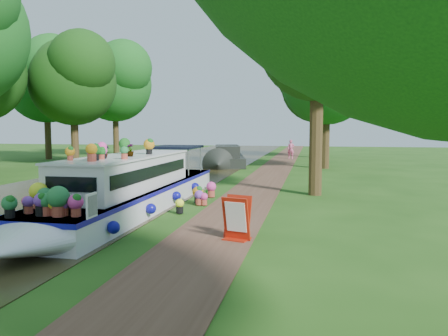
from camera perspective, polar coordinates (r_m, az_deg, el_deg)
ground at (r=15.96m, az=-2.01°, el=-4.75°), size 100.00×100.00×0.00m
canal_water at (r=18.30m, az=-20.64°, el=-3.76°), size 10.00×100.00×0.02m
towpath at (r=15.72m, az=2.26°, el=-4.85°), size 2.20×100.00×0.03m
plant_boat at (r=14.71m, az=-12.39°, el=-2.37°), size 2.29×13.52×2.27m
tree_near_overhang at (r=18.72m, az=12.14°, el=16.96°), size 5.52×5.28×8.99m
tree_near_mid at (r=30.58m, az=13.26°, el=12.05°), size 6.90×6.60×9.40m
tree_near_far at (r=41.58m, az=12.13°, el=11.11°), size 7.59×7.26×10.30m
tree_far_c at (r=34.23m, az=-19.09°, el=11.32°), size 7.13×6.82×9.59m
tree_far_d at (r=43.83m, az=-14.06°, el=11.22°), size 8.05×7.70×10.85m
tree_far_h at (r=41.42m, az=-22.20°, el=10.98°), size 7.82×7.48×10.49m
second_boat at (r=31.76m, az=0.45°, el=1.37°), size 3.53×7.85×1.45m
sandwich_board at (r=10.82m, az=1.68°, el=-6.82°), size 0.72×0.69×1.08m
pedestrian_pink at (r=38.75m, az=8.73°, el=2.44°), size 0.64×0.45×1.68m
verge_plant at (r=18.38m, az=-2.07°, el=-2.81°), size 0.43×0.41×0.37m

